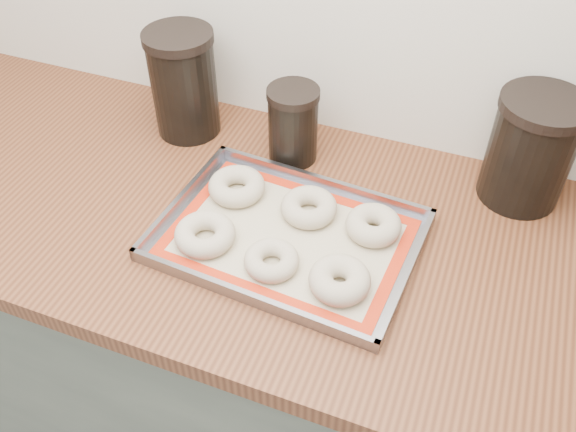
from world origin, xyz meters
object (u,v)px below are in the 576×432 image
at_px(canister_mid, 293,124).
at_px(bagel_back_right, 373,225).
at_px(canister_left, 184,83).
at_px(bagel_back_mid, 309,207).
at_px(baking_tray, 288,237).
at_px(canister_right, 531,150).
at_px(bagel_front_mid, 272,260).
at_px(bagel_front_right, 340,280).
at_px(bagel_back_left, 237,186).
at_px(bagel_front_left, 205,234).

bearing_deg(canister_mid, bagel_back_right, -36.86).
bearing_deg(canister_left, bagel_back_mid, -26.51).
bearing_deg(baking_tray, canister_right, 36.56).
distance_m(bagel_front_mid, bagel_front_right, 0.12).
bearing_deg(bagel_back_left, baking_tray, -29.47).
xyz_separation_m(bagel_front_mid, bagel_front_right, (0.12, -0.00, 0.00)).
xyz_separation_m(bagel_back_right, canister_right, (0.24, 0.21, 0.09)).
bearing_deg(bagel_front_left, canister_left, 122.27).
bearing_deg(bagel_front_right, bagel_front_left, 176.29).
bearing_deg(canister_mid, bagel_back_left, -110.82).
xyz_separation_m(bagel_front_right, bagel_back_right, (0.02, 0.15, -0.00)).
relative_size(baking_tray, bagel_front_mid, 5.02).
bearing_deg(canister_right, bagel_front_right, -125.33).
distance_m(bagel_back_left, canister_mid, 0.18).
distance_m(baking_tray, canister_right, 0.48).
relative_size(bagel_front_mid, bagel_front_right, 0.92).
distance_m(baking_tray, bagel_back_left, 0.16).
bearing_deg(bagel_front_mid, bagel_back_left, 131.58).
bearing_deg(bagel_back_left, bagel_front_mid, -48.42).
relative_size(bagel_front_right, canister_left, 0.45).
height_order(bagel_front_left, bagel_back_left, same).
bearing_deg(baking_tray, bagel_back_right, 25.81).
xyz_separation_m(bagel_back_left, bagel_back_mid, (0.15, -0.01, -0.00)).
bearing_deg(bagel_back_mid, canister_mid, 120.05).
bearing_deg(bagel_front_right, canister_left, 144.50).
bearing_deg(bagel_front_left, bagel_front_right, -3.71).
relative_size(bagel_front_right, bagel_back_left, 0.95).
bearing_deg(bagel_back_mid, canister_right, 29.78).
bearing_deg(bagel_front_mid, bagel_front_right, -1.54).
height_order(bagel_back_right, canister_right, canister_right).
bearing_deg(canister_right, bagel_back_mid, -150.22).
distance_m(bagel_front_mid, bagel_back_mid, 0.15).
distance_m(bagel_back_right, canister_mid, 0.28).
distance_m(bagel_back_mid, canister_mid, 0.19).
height_order(bagel_front_right, canister_mid, canister_mid).
relative_size(bagel_back_left, bagel_back_right, 1.09).
bearing_deg(bagel_back_right, bagel_front_left, -154.85).
bearing_deg(canister_left, bagel_front_left, -57.73).
distance_m(bagel_front_left, bagel_front_mid, 0.14).
height_order(baking_tray, bagel_back_left, bagel_back_left).
relative_size(bagel_back_left, canister_mid, 0.68).
height_order(baking_tray, canister_left, canister_left).
height_order(baking_tray, canister_mid, canister_mid).
xyz_separation_m(bagel_front_right, canister_right, (0.25, 0.36, 0.08)).
height_order(bagel_front_left, bagel_front_right, bagel_front_right).
xyz_separation_m(bagel_back_right, canister_left, (-0.47, 0.18, 0.09)).
bearing_deg(bagel_back_right, bagel_back_left, 178.06).
relative_size(bagel_front_mid, canister_left, 0.42).
relative_size(bagel_front_mid, bagel_back_right, 0.94).
bearing_deg(bagel_front_mid, bagel_front_left, 174.30).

